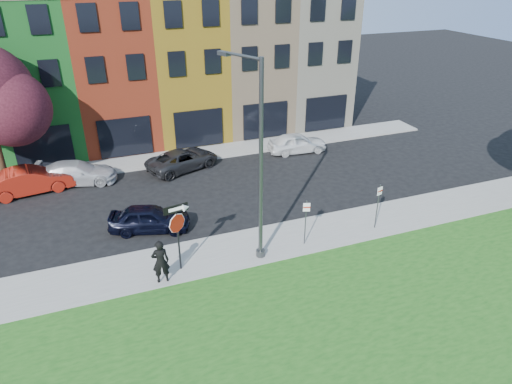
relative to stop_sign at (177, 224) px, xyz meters
name	(u,v)px	position (x,y,z in m)	size (l,w,h in m)	color
ground	(297,282)	(4.38, -2.46, -2.35)	(120.00, 120.00, 0.00)	black
sidewalk_near	(308,235)	(6.38, 0.54, -2.29)	(40.00, 3.00, 0.12)	gray
sidewalk_far	(161,159)	(1.38, 12.54, -2.29)	(40.00, 2.40, 0.12)	gray
rowhouse_block	(146,66)	(1.88, 18.72, 2.64)	(30.00, 10.12, 10.00)	beige
stop_sign	(177,224)	(0.00, 0.00, 0.00)	(1.04, 0.23, 3.12)	black
man	(161,262)	(-0.90, -0.56, -1.25)	(0.73, 0.50, 1.95)	black
sedan_near	(150,218)	(-0.69, 3.85, -1.68)	(4.20, 2.63, 1.33)	black
parked_car_red	(30,180)	(-6.38, 10.39, -1.58)	(4.83, 2.30, 1.53)	maroon
parked_car_silver	(76,173)	(-3.92, 10.81, -1.68)	(4.92, 2.78, 1.34)	#B8B8BD
parked_car_dark	(183,160)	(2.49, 10.59, -1.70)	(5.14, 3.68, 1.30)	black
parked_car_white	(297,143)	(10.53, 10.61, -1.66)	(4.15, 1.96, 1.37)	white
street_lamp	(258,165)	(3.47, -0.14, 2.17)	(1.27, 2.43, 8.74)	#434547
parking_sign_a	(306,217)	(5.84, -0.12, -0.82)	(0.31, 0.13, 2.27)	#434547
parking_sign_b	(378,202)	(9.74, -0.08, -0.76)	(0.31, 0.12, 2.38)	#434547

